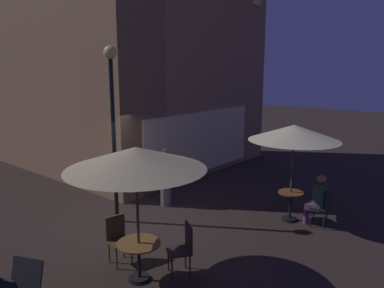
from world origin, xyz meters
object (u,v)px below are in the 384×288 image
patio_umbrella_0 (294,133)px  cafe_chair_0 (323,204)px  patio_umbrella_1 (136,159)px  cafe_chair_1 (184,245)px  street_lamp_near_corner (112,107)px  patron_seated_0 (318,197)px  patron_standing_1 (165,177)px  cafe_table_1 (139,252)px  cafe_chair_2 (117,235)px  cafe_table_0 (290,201)px

patio_umbrella_0 → cafe_chair_0: bearing=-81.1°
patio_umbrella_1 → cafe_chair_0: (4.34, -1.69, -1.67)m
cafe_chair_1 → street_lamp_near_corner: bearing=-69.2°
patron_seated_0 → patron_standing_1: patron_standing_1 is taller
patio_umbrella_0 → patron_seated_0: size_ratio=1.88×
cafe_table_1 → cafe_chair_1: bearing=-35.3°
patio_umbrella_1 → cafe_chair_2: bearing=77.8°
patio_umbrella_1 → cafe_chair_1: size_ratio=2.57×
cafe_table_0 → patron_seated_0: size_ratio=0.58×
cafe_chair_2 → patio_umbrella_1: bearing=0.0°
street_lamp_near_corner → cafe_table_1: size_ratio=5.47×
cafe_table_0 → cafe_chair_1: 3.58m
cafe_table_1 → cafe_chair_0: bearing=-21.3°
patio_umbrella_1 → patio_umbrella_0: bearing=-12.2°
cafe_chair_1 → patron_seated_0: bearing=-161.2°
street_lamp_near_corner → cafe_table_1: street_lamp_near_corner is taller
cafe_chair_2 → patron_seated_0: patron_seated_0 is taller
street_lamp_near_corner → cafe_chair_0: street_lamp_near_corner is taller
cafe_table_0 → cafe_chair_2: 4.40m
patio_umbrella_0 → cafe_chair_0: patio_umbrella_0 is taller
patio_umbrella_0 → patron_standing_1: size_ratio=1.48×
patron_seated_0 → cafe_table_1: bearing=61.2°
patron_standing_1 → cafe_chair_0: bearing=-129.1°
street_lamp_near_corner → cafe_chair_1: 3.74m
patio_umbrella_0 → cafe_chair_1: patio_umbrella_0 is taller
cafe_chair_0 → patron_seated_0: size_ratio=0.73×
street_lamp_near_corner → cafe_chair_1: bearing=-104.5°
cafe_table_1 → patron_standing_1: size_ratio=0.48×
cafe_table_1 → patio_umbrella_0: bearing=-12.2°
cafe_chair_1 → cafe_chair_2: cafe_chair_1 is taller
patio_umbrella_0 → cafe_chair_1: (-3.55, 0.43, -1.66)m
cafe_table_0 → patio_umbrella_1: patio_umbrella_1 is taller
patio_umbrella_0 → cafe_chair_2: size_ratio=2.60×
patio_umbrella_0 → cafe_chair_1: size_ratio=2.54×
cafe_table_1 → patio_umbrella_1: (0.00, 0.00, 1.71)m
street_lamp_near_corner → patron_seated_0: size_ratio=3.30×
patio_umbrella_1 → patron_seated_0: 4.84m
street_lamp_near_corner → cafe_chair_1: size_ratio=4.46×
patio_umbrella_0 → patio_umbrella_1: bearing=167.8°
patio_umbrella_0 → cafe_chair_0: 1.83m
street_lamp_near_corner → cafe_table_0: size_ratio=5.74×
street_lamp_near_corner → patio_umbrella_1: 2.83m
patio_umbrella_1 → street_lamp_near_corner: bearing=59.2°
cafe_chair_1 → cafe_chair_2: size_ratio=1.03×
cafe_chair_0 → cafe_table_0: bearing=0.0°
cafe_table_0 → patio_umbrella_0: patio_umbrella_0 is taller
patron_seated_0 → patio_umbrella_0: bearing=0.0°
cafe_chair_1 → cafe_chair_0: bearing=-162.9°
cafe_table_1 → cafe_chair_0: (4.34, -1.69, 0.03)m
patio_umbrella_1 → cafe_chair_0: patio_umbrella_1 is taller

